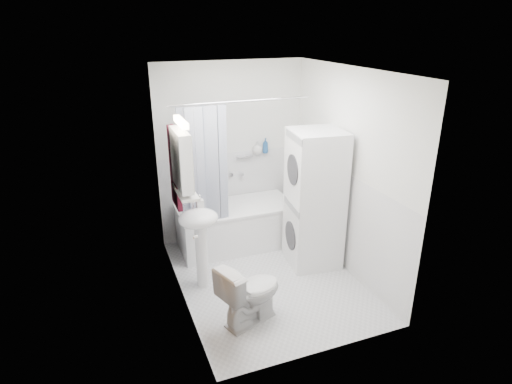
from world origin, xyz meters
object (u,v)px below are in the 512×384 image
object	(u,v)px
toilet	(250,292)
bathtub	(236,224)
washer_dryer	(314,199)
sink	(199,230)

from	to	relation	value
toilet	bathtub	bearing A→B (deg)	-33.05
washer_dryer	toilet	size ratio (longest dim) A/B	2.51
sink	washer_dryer	size ratio (longest dim) A/B	0.62
sink	toilet	xyz separation A→B (m)	(0.30, -0.79, -0.37)
bathtub	washer_dryer	bearing A→B (deg)	-44.37
sink	washer_dryer	world-z (taller)	washer_dryer
bathtub	washer_dryer	world-z (taller)	washer_dryer
sink	washer_dryer	bearing A→B (deg)	1.14
sink	washer_dryer	xyz separation A→B (m)	(1.43, 0.03, 0.14)
bathtub	sink	size ratio (longest dim) A/B	1.46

